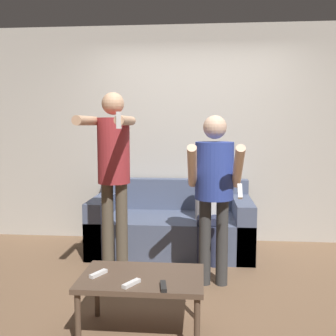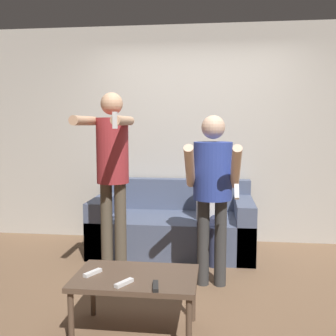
# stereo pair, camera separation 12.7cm
# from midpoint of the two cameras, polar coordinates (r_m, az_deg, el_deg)

# --- Properties ---
(ground_plane) EXTENTS (14.00, 14.00, 0.00)m
(ground_plane) POSITION_cam_midpoint_polar(r_m,az_deg,el_deg) (3.75, 2.13, -16.79)
(ground_plane) COLOR brown
(wall_back) EXTENTS (6.40, 0.06, 2.70)m
(wall_back) POSITION_cam_midpoint_polar(r_m,az_deg,el_deg) (4.99, 3.09, 4.88)
(wall_back) COLOR #B7B2A8
(wall_back) RESTS_ON ground_plane
(couch) EXTENTS (1.83, 0.94, 0.80)m
(couch) POSITION_cam_midpoint_polar(r_m,az_deg,el_deg) (4.66, -0.24, -8.58)
(couch) COLOR #4C5670
(couch) RESTS_ON ground_plane
(person_standing_left) EXTENTS (0.42, 0.70, 1.76)m
(person_standing_left) POSITION_cam_midpoint_polar(r_m,az_deg,el_deg) (3.63, -8.94, 0.40)
(person_standing_left) COLOR brown
(person_standing_left) RESTS_ON ground_plane
(person_standing_right) EXTENTS (0.47, 0.62, 1.56)m
(person_standing_right) POSITION_cam_midpoint_polar(r_m,az_deg,el_deg) (3.54, 5.71, -1.86)
(person_standing_right) COLOR #383838
(person_standing_right) RESTS_ON ground_plane
(person_seated) EXTENTS (0.28, 0.52, 1.15)m
(person_seated) POSITION_cam_midpoint_polar(r_m,az_deg,el_deg) (4.33, 4.98, -5.05)
(person_seated) COLOR #282D47
(person_seated) RESTS_ON ground_plane
(coffee_table) EXTENTS (0.85, 0.55, 0.43)m
(coffee_table) POSITION_cam_midpoint_polar(r_m,az_deg,el_deg) (2.86, -5.12, -16.15)
(coffee_table) COLOR brown
(coffee_table) RESTS_ON ground_plane
(remote_near) EXTENTS (0.06, 0.15, 0.02)m
(remote_near) POSITION_cam_midpoint_polar(r_m,az_deg,el_deg) (2.63, -2.11, -16.78)
(remote_near) COLOR black
(remote_near) RESTS_ON coffee_table
(remote_mid) EXTENTS (0.11, 0.15, 0.02)m
(remote_mid) POSITION_cam_midpoint_polar(r_m,az_deg,el_deg) (2.69, -6.75, -16.31)
(remote_mid) COLOR white
(remote_mid) RESTS_ON coffee_table
(remote_far) EXTENTS (0.10, 0.15, 0.02)m
(remote_far) POSITION_cam_midpoint_polar(r_m,az_deg,el_deg) (2.88, -11.35, -14.80)
(remote_far) COLOR white
(remote_far) RESTS_ON coffee_table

